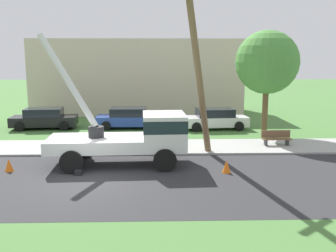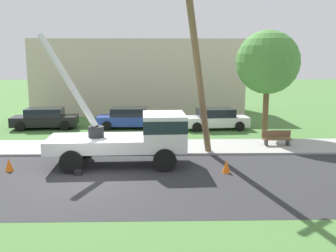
{
  "view_description": "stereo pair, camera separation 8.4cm",
  "coord_description": "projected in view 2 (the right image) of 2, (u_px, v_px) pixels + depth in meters",
  "views": [
    {
      "loc": [
        2.82,
        -14.59,
        4.84
      ],
      "look_at": [
        3.31,
        3.05,
        1.66
      ],
      "focal_mm": 40.48,
      "sensor_mm": 36.0,
      "label": 1
    },
    {
      "loc": [
        2.9,
        -14.59,
        4.84
      ],
      "look_at": [
        3.31,
        3.05,
        1.66
      ],
      "focal_mm": 40.48,
      "sensor_mm": 36.0,
      "label": 2
    }
  ],
  "objects": [
    {
      "name": "traffic_cone_ahead",
      "position": [
        226.0,
        166.0,
        16.15
      ],
      "size": [
        0.36,
        0.36,
        0.56
      ],
      "primitive_type": "cone",
      "color": "orange",
      "rests_on": "ground"
    },
    {
      "name": "utility_truck",
      "position": [
        136.0,
        134.0,
        17.26
      ],
      "size": [
        6.87,
        3.21,
        5.98
      ],
      "color": "silver",
      "rests_on": "ground"
    },
    {
      "name": "traffic_cone_behind",
      "position": [
        9.0,
        165.0,
        16.39
      ],
      "size": [
        0.36,
        0.36,
        0.56
      ],
      "primitive_type": "cone",
      "color": "orange",
      "rests_on": "ground"
    },
    {
      "name": "roadside_tree_far",
      "position": [
        268.0,
        63.0,
        23.28
      ],
      "size": [
        3.91,
        3.91,
        6.54
      ],
      "color": "brown",
      "rests_on": "ground"
    },
    {
      "name": "road_asphalt",
      "position": [
        87.0,
        181.0,
        15.15
      ],
      "size": [
        80.0,
        7.81,
        0.01
      ],
      "primitive_type": "cube",
      "color": "#2B2B2D",
      "rests_on": "ground"
    },
    {
      "name": "parked_sedan_black",
      "position": [
        45.0,
        118.0,
        26.24
      ],
      "size": [
        4.53,
        2.24,
        1.42
      ],
      "color": "black",
      "rests_on": "ground"
    },
    {
      "name": "parked_sedan_blue",
      "position": [
        129.0,
        118.0,
        26.41
      ],
      "size": [
        4.43,
        2.07,
        1.42
      ],
      "color": "#263F99",
      "rests_on": "ground"
    },
    {
      "name": "sidewalk_strip",
      "position": [
        106.0,
        147.0,
        20.63
      ],
      "size": [
        80.0,
        3.36,
        0.1
      ],
      "primitive_type": "cube",
      "color": "#9E9E99",
      "rests_on": "ground"
    },
    {
      "name": "lowrise_building_backdrop",
      "position": [
        139.0,
        76.0,
        34.11
      ],
      "size": [
        18.0,
        6.0,
        6.4
      ],
      "primitive_type": "cube",
      "color": "beige",
      "rests_on": "ground"
    },
    {
      "name": "parked_sedan_white",
      "position": [
        215.0,
        119.0,
        26.05
      ],
      "size": [
        4.54,
        2.27,
        1.42
      ],
      "color": "silver",
      "rests_on": "ground"
    },
    {
      "name": "park_bench",
      "position": [
        277.0,
        139.0,
        20.84
      ],
      "size": [
        1.6,
        0.45,
        0.9
      ],
      "color": "brown",
      "rests_on": "ground"
    },
    {
      "name": "leaning_utility_pole",
      "position": [
        198.0,
        66.0,
        17.82
      ],
      "size": [
        2.04,
        2.82,
        8.73
      ],
      "color": "brown",
      "rests_on": "ground"
    },
    {
      "name": "ground_plane",
      "position": [
        119.0,
        127.0,
        26.96
      ],
      "size": [
        120.0,
        120.0,
        0.0
      ],
      "primitive_type": "plane",
      "color": "#477538"
    }
  ]
}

